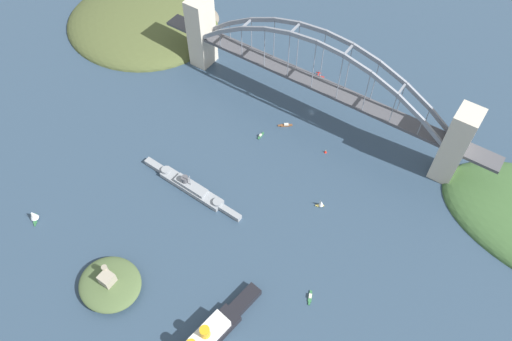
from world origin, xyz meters
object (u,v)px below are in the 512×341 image
Objects in this scene: naval_cruiser at (190,187)px; fort_island_mid_harbor at (110,284)px; small_boat_3 at (286,125)px; small_boat_1 at (33,215)px; small_boat_2 at (310,297)px; small_boat_4 at (261,136)px; harbor_arch_bridge at (316,81)px; seaplane_taxiing_near_bridge at (318,76)px; channel_marker_buoy at (326,151)px; small_boat_0 at (321,203)px.

fort_island_mid_harbor is at bearing 93.98° from naval_cruiser.
fort_island_mid_harbor reaches higher than small_boat_3.
fort_island_mid_harbor is at bearing 175.20° from small_boat_1.
small_boat_2 is 1.15× the size of small_boat_4.
seaplane_taxiing_near_bridge is at bearing -66.50° from harbor_arch_bridge.
small_boat_2 is (-79.36, 137.84, -31.77)m from harbor_arch_bridge.
harbor_arch_bridge is 24.01× the size of seaplane_taxiing_near_bridge.
naval_cruiser is 153.82m from seaplane_taxiing_near_bridge.
small_boat_1 is 1.20× the size of small_boat_4.
seaplane_taxiing_near_bridge is 83.01m from small_boat_4.
small_boat_1 reaches higher than seaplane_taxiing_near_bridge.
harbor_arch_bridge reaches higher than channel_marker_buoy.
harbor_arch_bridge reaches higher than fort_island_mid_harbor.
small_boat_1 is (156.26, 119.14, 1.34)m from small_boat_0.
harbor_arch_bridge is at bearing -46.02° from channel_marker_buoy.
harbor_arch_bridge is 28.45× the size of small_boat_3.
channel_marker_buoy is (-39.63, 6.25, 0.39)m from small_boat_3.
small_boat_0 reaches higher than small_boat_4.
channel_marker_buoy reaches higher than small_boat_2.
fort_island_mid_harbor is 179.23m from channel_marker_buoy.
harbor_arch_bridge is 53.78m from channel_marker_buoy.
small_boat_4 is at bearing -119.83° from small_boat_1.
channel_marker_buoy is at bearing -126.70° from naval_cruiser.
harbor_arch_bridge is 41.57m from small_boat_3.
harbor_arch_bridge is 29.69× the size of small_boat_1.
seaplane_taxiing_near_bridge is (-10.19, -238.76, -2.53)m from fort_island_mid_harbor.
fort_island_mid_harbor reaches higher than small_boat_0.
seaplane_taxiing_near_bridge is 62.94m from small_boat_3.
fort_island_mid_harbor reaches higher than small_boat_1.
small_boat_1 is (88.61, 232.18, 2.51)m from seaplane_taxiing_near_bridge.
small_boat_4 is (19.30, 45.59, -31.64)m from harbor_arch_bridge.
naval_cruiser reaches higher than channel_marker_buoy.
harbor_arch_bridge is 103.43× the size of channel_marker_buoy.
harbor_arch_bridge is at bearing -118.29° from small_boat_1.
fort_island_mid_harbor reaches higher than small_boat_2.
small_boat_4 reaches higher than small_boat_2.
small_boat_2 is 0.92× the size of small_boat_3.
channel_marker_buoy is at bearing 133.98° from harbor_arch_bridge.
small_boat_0 is at bearing -65.78° from small_boat_2.
small_boat_3 is (-6.95, 62.54, -1.25)m from seaplane_taxiing_near_bridge.
harbor_arch_bridge is at bearing -105.65° from naval_cruiser.
naval_cruiser is (32.39, 115.61, -29.59)m from harbor_arch_bridge.
channel_marker_buoy is at bearing -108.47° from fort_island_mid_harbor.
seaplane_taxiing_near_bridge is 248.53m from small_boat_1.
harbor_arch_bridge is 58.76m from small_boat_4.
small_boat_1 is at bearing 69.11° from seaplane_taxiing_near_bridge.
small_boat_1 is at bearing 47.55° from naval_cruiser.
seaplane_taxiing_near_bridge reaches higher than small_boat_2.
fort_island_mid_harbor is 4.02× the size of small_boat_3.
channel_marker_buoy is at bearing -129.61° from small_boat_1.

